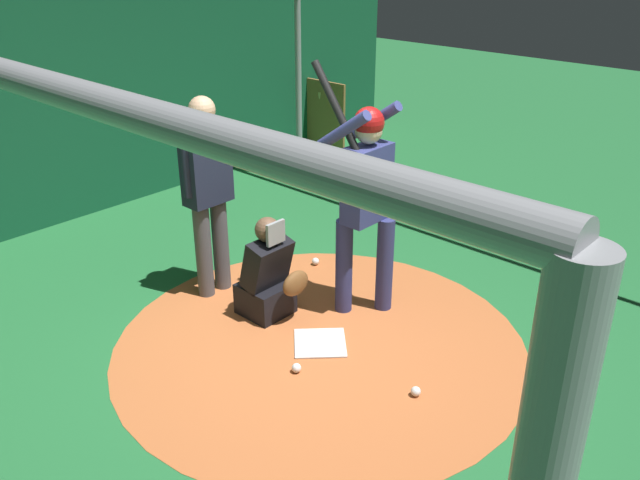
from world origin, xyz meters
name	(u,v)px	position (x,y,z in m)	size (l,w,h in m)	color
ground_plane	(320,344)	(0.00, 0.00, 0.00)	(27.32, 27.32, 0.00)	#216633
dirt_circle	(320,344)	(0.00, 0.00, 0.00)	(3.38, 3.38, 0.01)	#B76033
home_plate	(320,343)	(0.00, 0.00, 0.01)	(0.42, 0.42, 0.01)	white
batter	(365,191)	(-0.11, 0.68, 1.13)	(0.68, 0.49, 2.17)	navy
catcher	(269,278)	(-0.65, 0.05, 0.36)	(0.58, 0.40, 0.94)	black
umpire	(207,186)	(-1.34, 0.00, 1.05)	(0.23, 0.49, 1.85)	#4C4C51
back_wall	(48,72)	(-4.00, 0.00, 1.70)	(0.22, 11.32, 3.38)	#145133
cage_frame	(320,100)	(0.00, 0.00, 2.03)	(5.88, 5.61, 2.85)	gray
bat_rack	(316,116)	(-3.76, 4.02, 0.49)	(1.18, 0.19, 1.05)	olive
baseball_0	(316,261)	(-0.99, 1.02, 0.04)	(0.07, 0.07, 0.07)	white
baseball_1	(296,368)	(0.13, -0.41, 0.04)	(0.07, 0.07, 0.07)	white
baseball_2	(416,391)	(0.97, -0.03, 0.04)	(0.07, 0.07, 0.07)	white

